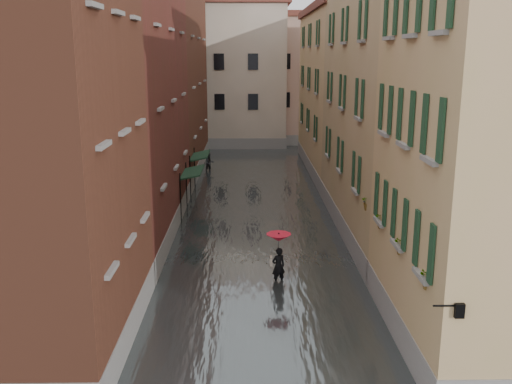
{
  "coord_description": "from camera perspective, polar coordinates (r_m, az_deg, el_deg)",
  "views": [
    {
      "loc": [
        -0.48,
        -17.98,
        8.72
      ],
      "look_at": [
        -0.14,
        5.47,
        3.0
      ],
      "focal_mm": 40.0,
      "sensor_mm": 36.0,
      "label": 1
    }
  ],
  "objects": [
    {
      "name": "building_end_pink",
      "position": [
        58.41,
        5.65,
        10.97
      ],
      "size": [
        10.0,
        9.0,
        12.0
      ],
      "primitive_type": "cube",
      "color": "tan",
      "rests_on": "ground"
    },
    {
      "name": "building_left_mid",
      "position": [
        27.87,
        -14.51,
        8.19
      ],
      "size": [
        6.0,
        14.0,
        12.5
      ],
      "primitive_type": "cube",
      "color": "#5D211D",
      "rests_on": "ground"
    },
    {
      "name": "building_right_mid",
      "position": [
        28.09,
        14.79,
        8.72
      ],
      "size": [
        6.0,
        14.0,
        13.0
      ],
      "primitive_type": "cube",
      "color": "tan",
      "rests_on": "ground"
    },
    {
      "name": "awning_near",
      "position": [
        30.66,
        -6.44,
        1.84
      ],
      "size": [
        1.09,
        2.96,
        2.8
      ],
      "color": "#17331F",
      "rests_on": "ground"
    },
    {
      "name": "window_planters",
      "position": [
        18.53,
        13.6,
        -3.03
      ],
      "size": [
        0.59,
        8.32,
        0.84
      ],
      "color": "#9C5233",
      "rests_on": "ground"
    },
    {
      "name": "ground",
      "position": [
        19.99,
        0.64,
        -12.16
      ],
      "size": [
        120.0,
        120.0,
        0.0
      ],
      "primitive_type": "plane",
      "color": "#525255",
      "rests_on": "ground"
    },
    {
      "name": "building_left_near",
      "position": [
        17.41,
        -22.93,
        5.3
      ],
      "size": [
        6.0,
        8.0,
        13.0
      ],
      "primitive_type": "cube",
      "color": "brown",
      "rests_on": "ground"
    },
    {
      "name": "pedestrian_far",
      "position": [
        42.76,
        -4.68,
        2.92
      ],
      "size": [
        0.9,
        0.81,
        1.5
      ],
      "primitive_type": "imported",
      "rotation": [
        0.0,
        0.0,
        0.42
      ],
      "color": "black",
      "rests_on": "ground"
    },
    {
      "name": "awning_far",
      "position": [
        35.6,
        -5.67,
        3.52
      ],
      "size": [
        1.09,
        2.97,
        2.8
      ],
      "color": "#17331F",
      "rests_on": "ground"
    },
    {
      "name": "building_left_far",
      "position": [
        42.52,
        -9.84,
        11.19
      ],
      "size": [
        6.0,
        16.0,
        14.0
      ],
      "primitive_type": "cube",
      "color": "brown",
      "rests_on": "ground"
    },
    {
      "name": "building_right_far",
      "position": [
        42.75,
        9.38,
        9.54
      ],
      "size": [
        6.0,
        16.0,
        11.5
      ],
      "primitive_type": "cube",
      "color": "tan",
      "rests_on": "ground"
    },
    {
      "name": "building_end_cream",
      "position": [
        56.09,
        -3.47,
        11.41
      ],
      "size": [
        12.0,
        9.0,
        13.0
      ],
      "primitive_type": "cube",
      "color": "beige",
      "rests_on": "ground"
    },
    {
      "name": "building_right_near",
      "position": [
        17.9,
        23.92,
        2.97
      ],
      "size": [
        6.0,
        8.0,
        11.5
      ],
      "primitive_type": "cube",
      "color": "tan",
      "rests_on": "ground"
    },
    {
      "name": "wall_lantern",
      "position": [
        14.12,
        19.53,
        -11.01
      ],
      "size": [
        0.71,
        0.22,
        0.35
      ],
      "color": "black",
      "rests_on": "ground"
    },
    {
      "name": "pedestrian_main",
      "position": [
        21.91,
        2.26,
        -6.11
      ],
      "size": [
        0.97,
        0.97,
        2.06
      ],
      "color": "black",
      "rests_on": "ground"
    },
    {
      "name": "floodwater",
      "position": [
        32.17,
        0.06,
        -1.84
      ],
      "size": [
        10.0,
        60.0,
        0.2
      ],
      "primitive_type": "cube",
      "color": "#474E4F",
      "rests_on": "ground"
    }
  ]
}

